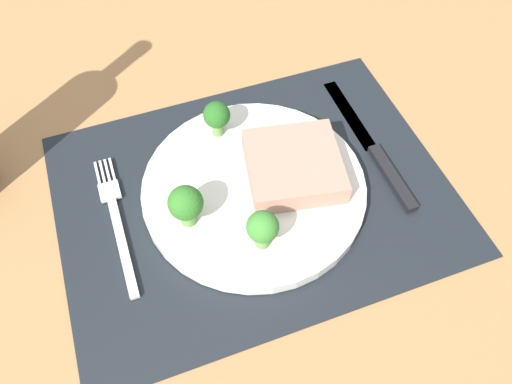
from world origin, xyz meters
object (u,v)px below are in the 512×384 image
object	(u,v)px
plate	(254,188)
fork	(117,221)
steak	(294,167)
knife	(375,151)

from	to	relation	value
plate	fork	xyz separation A→B (cm)	(-16.10, 1.42, -0.55)
fork	plate	bearing A→B (deg)	-1.87
steak	fork	bearing A→B (deg)	175.69
steak	knife	distance (cm)	11.76
steak	fork	size ratio (longest dim) A/B	0.56
steak	knife	size ratio (longest dim) A/B	0.47
steak	plate	bearing A→B (deg)	178.12
plate	fork	world-z (taller)	plate
plate	knife	bearing A→B (deg)	1.86
steak	knife	xyz separation A→B (cm)	(11.43, 0.69, -2.68)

